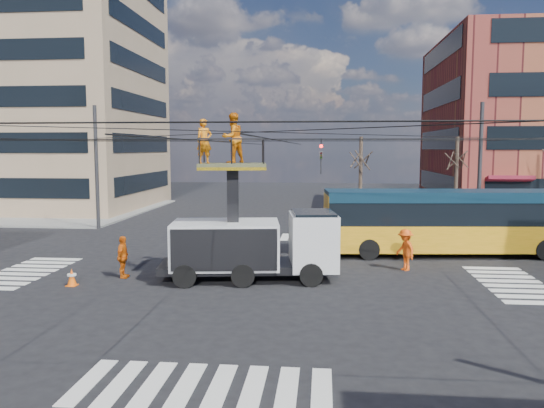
{
  "coord_description": "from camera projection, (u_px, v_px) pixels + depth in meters",
  "views": [
    {
      "loc": [
        2.61,
        -21.02,
        5.25
      ],
      "look_at": [
        0.39,
        1.85,
        2.84
      ],
      "focal_mm": 35.0,
      "sensor_mm": 36.0,
      "label": 1
    }
  ],
  "objects": [
    {
      "name": "ground",
      "position": [
        258.0,
        278.0,
        21.61
      ],
      "size": [
        120.0,
        120.0,
        0.0
      ],
      "primitive_type": "plane",
      "color": "black",
      "rests_on": "ground"
    },
    {
      "name": "sidewalk_nw",
      "position": [
        41.0,
        211.0,
        44.41
      ],
      "size": [
        18.0,
        18.0,
        0.12
      ],
      "primitive_type": "cube",
      "color": "slate",
      "rests_on": "ground"
    },
    {
      "name": "crosswalks",
      "position": [
        258.0,
        277.0,
        21.61
      ],
      "size": [
        22.4,
        22.4,
        0.02
      ],
      "primitive_type": null,
      "color": "silver",
      "rests_on": "ground"
    },
    {
      "name": "building_tower",
      "position": [
        40.0,
        35.0,
        45.89
      ],
      "size": [
        18.06,
        16.06,
        30.0
      ],
      "color": "#967E5F",
      "rests_on": "ground"
    },
    {
      "name": "overhead_network",
      "position": [
        257.0,
        172.0,
        21.57
      ],
      "size": [
        24.24,
        24.24,
        8.0
      ],
      "color": "#2D2D30",
      "rests_on": "ground"
    },
    {
      "name": "tree_a",
      "position": [
        361.0,
        158.0,
        34.01
      ],
      "size": [
        2.0,
        2.0,
        6.0
      ],
      "color": "#382B21",
      "rests_on": "ground"
    },
    {
      "name": "tree_b",
      "position": [
        457.0,
        158.0,
        33.43
      ],
      "size": [
        2.0,
        2.0,
        6.0
      ],
      "color": "#382B21",
      "rests_on": "ground"
    },
    {
      "name": "utility_truck",
      "position": [
        253.0,
        227.0,
        21.11
      ],
      "size": [
        7.24,
        3.38,
        6.68
      ],
      "rotation": [
        0.0,
        0.0,
        0.13
      ],
      "color": "black",
      "rests_on": "ground"
    },
    {
      "name": "city_bus",
      "position": [
        456.0,
        220.0,
        26.04
      ],
      "size": [
        13.03,
        3.74,
        3.2
      ],
      "rotation": [
        0.0,
        0.0,
        0.09
      ],
      "color": "#C08912",
      "rests_on": "ground"
    },
    {
      "name": "traffic_cone",
      "position": [
        72.0,
        277.0,
        20.31
      ],
      "size": [
        0.36,
        0.36,
        0.67
      ],
      "primitive_type": "cone",
      "color": "#FF5D0A",
      "rests_on": "ground"
    },
    {
      "name": "worker_ground",
      "position": [
        123.0,
        257.0,
        21.5
      ],
      "size": [
        0.44,
        1.02,
        1.72
      ],
      "primitive_type": "imported",
      "rotation": [
        0.0,
        0.0,
        1.59
      ],
      "color": "#D1580D",
      "rests_on": "ground"
    },
    {
      "name": "flagger",
      "position": [
        405.0,
        250.0,
        22.83
      ],
      "size": [
        1.1,
        1.34,
        1.8
      ],
      "primitive_type": "imported",
      "rotation": [
        0.0,
        0.0,
        -1.13
      ],
      "color": "#E14A0E",
      "rests_on": "ground"
    }
  ]
}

